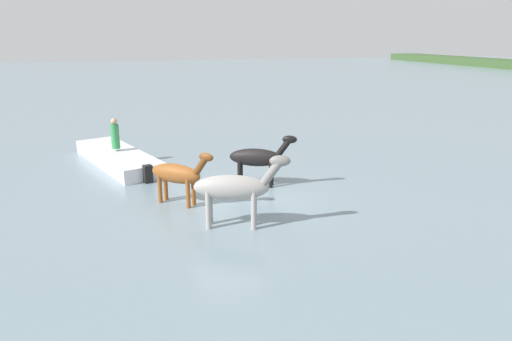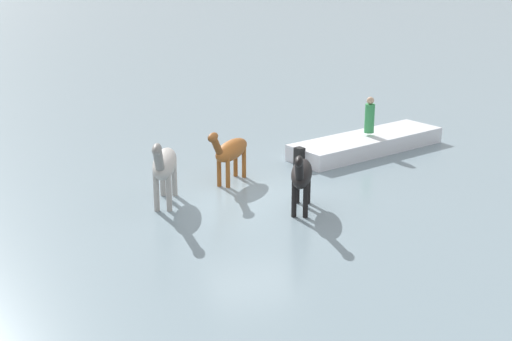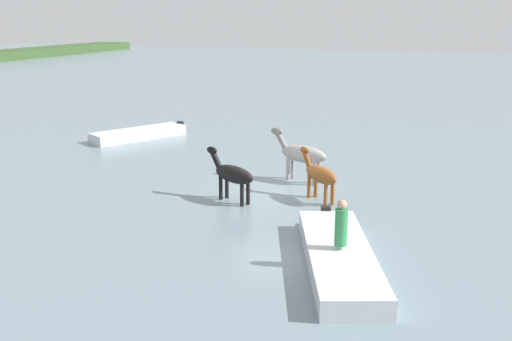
{
  "view_description": "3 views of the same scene",
  "coord_description": "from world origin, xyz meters",
  "views": [
    {
      "loc": [
        13.26,
        -3.03,
        4.86
      ],
      "look_at": [
        -0.34,
        0.81,
        0.72
      ],
      "focal_mm": 32.38,
      "sensor_mm": 36.0,
      "label": 1
    },
    {
      "loc": [
        5.32,
        16.88,
        6.41
      ],
      "look_at": [
        0.1,
        0.63,
        1.05
      ],
      "focal_mm": 49.79,
      "sensor_mm": 36.0,
      "label": 2
    },
    {
      "loc": [
        -18.79,
        -6.15,
        6.22
      ],
      "look_at": [
        0.34,
        0.68,
        0.8
      ],
      "focal_mm": 41.3,
      "sensor_mm": 36.0,
      "label": 3
    }
  ],
  "objects": [
    {
      "name": "horse_dun_straggler",
      "position": [
        0.11,
        -1.71,
        0.94
      ],
      "size": [
        1.74,
        1.84,
        1.7
      ],
      "rotation": [
        0.0,
        0.0,
        0.82
      ],
      "color": "brown",
      "rests_on": "ground_plane"
    },
    {
      "name": "ground_plane",
      "position": [
        0.0,
        0.0,
        0.0
      ],
      "size": [
        170.38,
        170.38,
        0.0
      ],
      "primitive_type": "plane",
      "color": "gray"
    },
    {
      "name": "horse_lead",
      "position": [
        2.22,
        -0.48,
        1.08
      ],
      "size": [
        1.17,
        2.51,
        1.96
      ],
      "rotation": [
        0.0,
        0.0,
        1.25
      ],
      "color": "#9E9993",
      "rests_on": "ground_plane"
    },
    {
      "name": "horse_rear_stallion",
      "position": [
        -0.97,
        1.06,
        0.97
      ],
      "size": [
        1.29,
        2.18,
        1.75
      ],
      "rotation": [
        0.0,
        0.0,
        1.13
      ],
      "color": "black",
      "rests_on": "ground_plane"
    },
    {
      "name": "boat_launch_far",
      "position": [
        7.17,
        9.51,
        0.17
      ],
      "size": [
        4.97,
        3.65,
        0.75
      ],
      "rotation": [
        0.0,
        0.0,
        2.62
      ],
      "color": "silver",
      "rests_on": "ground_plane"
    },
    {
      "name": "boat_motor_center",
      "position": [
        -5.05,
        -3.48,
        0.19
      ],
      "size": [
        5.91,
        3.44,
        0.77
      ],
      "rotation": [
        0.0,
        0.0,
        3.49
      ],
      "color": "silver",
      "rests_on": "ground_plane"
    },
    {
      "name": "person_watcher_seated",
      "position": [
        -5.14,
        -3.52,
        1.17
      ],
      "size": [
        0.32,
        0.32,
        1.19
      ],
      "color": "#338C4C",
      "rests_on": "boat_motor_center"
    }
  ]
}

